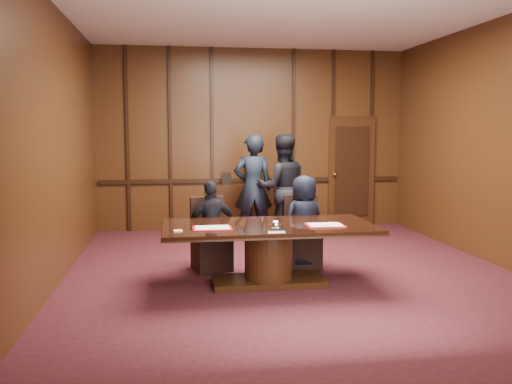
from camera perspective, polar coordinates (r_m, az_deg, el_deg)
The scene contains 13 objects.
room at distance 7.34m, azimuth 4.07°, elevation 4.95°, with size 7.00×7.04×3.50m.
sideboard at distance 10.49m, azimuth -0.11°, elevation -1.37°, with size 1.60×0.45×1.54m.
conference_table at distance 6.77m, azimuth 1.34°, elevation -5.52°, with size 2.62×1.32×0.76m.
folder_left at distance 6.45m, azimuth -4.64°, elevation -3.80°, with size 0.46×0.34×0.02m.
folder_right at distance 6.68m, azimuth 7.27°, elevation -3.48°, with size 0.47×0.35×0.02m.
inkstand at distance 6.28m, azimuth 2.06°, elevation -3.64°, with size 0.20×0.14×0.12m.
notepad at distance 6.33m, azimuth -8.23°, elevation -4.06°, with size 0.10×0.07×0.01m, color #FFEE7C.
chair_left at distance 7.59m, azimuth -4.75°, elevation -5.91°, with size 0.58×0.58×0.99m.
chair_right at distance 7.79m, azimuth 4.95°, elevation -5.59°, with size 0.51×0.51×0.99m.
signatory_left at distance 7.45m, azimuth -4.68°, elevation -3.58°, with size 0.73×0.30×1.24m, color black.
signatory_right at distance 7.65m, azimuth 5.10°, elevation -3.09°, with size 0.64×0.41×1.30m, color black.
witness_left at distance 9.43m, azimuth -0.30°, elevation 0.44°, with size 0.68×0.44×1.85m, color black.
witness_right at distance 9.37m, azimuth 2.77°, elevation 0.41°, with size 0.90×0.70×1.86m, color black.
Camera 1 is at (-1.56, -7.02, 1.91)m, focal length 38.00 mm.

